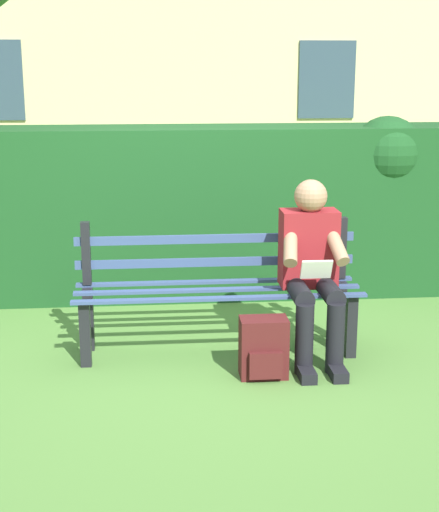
% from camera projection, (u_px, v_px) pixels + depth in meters
% --- Properties ---
extents(ground, '(60.00, 60.00, 0.00)m').
position_uv_depth(ground, '(218.00, 353.00, 5.25)').
color(ground, '#517F38').
extents(park_bench, '(1.93, 0.45, 0.90)m').
position_uv_depth(park_bench, '(217.00, 289.00, 5.20)').
color(park_bench, black).
rests_on(park_bench, ground).
extents(person_seated, '(0.44, 0.73, 1.19)m').
position_uv_depth(person_seated, '(312.00, 265.00, 5.05)').
color(person_seated, maroon).
rests_on(person_seated, ground).
extents(hedge_backdrop, '(4.81, 0.74, 1.51)m').
position_uv_depth(hedge_backdrop, '(218.00, 207.00, 6.48)').
color(hedge_backdrop, '#19471E').
rests_on(hedge_backdrop, ground).
extents(backpack, '(0.30, 0.26, 0.39)m').
position_uv_depth(backpack, '(264.00, 348.00, 4.82)').
color(backpack, '#4C1919').
rests_on(backpack, ground).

